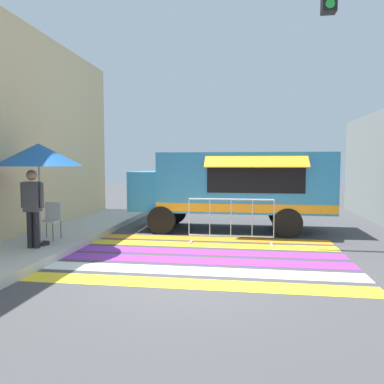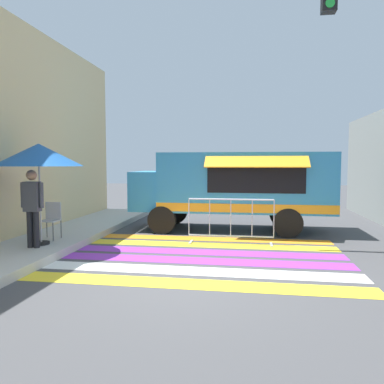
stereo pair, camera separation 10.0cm
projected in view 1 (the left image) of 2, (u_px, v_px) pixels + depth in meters
The scene contains 8 objects.
ground_plane at pixel (188, 276), 6.74m from camera, with size 60.00×60.00×0.00m, color #424244.
crosswalk_painted at pixel (199, 256), 8.17m from camera, with size 6.40×4.36×0.01m.
food_truck at pixel (230, 184), 11.31m from camera, with size 5.87×2.52×2.33m.
traffic_signal_pole at pixel (359, 49), 8.34m from camera, with size 4.61×0.29×6.71m.
patio_umbrella at pixel (39, 155), 8.34m from camera, with size 1.94×1.94×2.29m.
folding_chair at pixel (51, 217), 9.13m from camera, with size 0.40×0.40×0.89m.
vendor_person at pixel (32, 204), 8.10m from camera, with size 0.53×0.23×1.70m.
barricade_front at pixel (231, 221), 9.39m from camera, with size 2.15×0.44×1.15m.
Camera 1 is at (1.02, -6.52, 2.02)m, focal length 35.00 mm.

